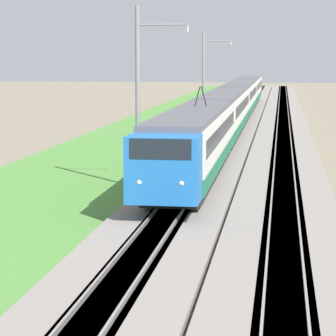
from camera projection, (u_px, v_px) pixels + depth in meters
name	position (u px, v px, depth m)	size (l,w,h in m)	color
ballast_main	(213.00, 155.00, 51.35)	(240.00, 4.40, 0.30)	gray
ballast_adjacent	(284.00, 156.00, 50.71)	(240.00, 4.40, 0.30)	gray
track_main	(213.00, 155.00, 51.34)	(240.00, 1.57, 0.45)	#4C4238
track_adjacent	(284.00, 156.00, 50.71)	(240.00, 1.57, 0.45)	#4C4238
grass_verge	(112.00, 155.00, 52.29)	(240.00, 10.00, 0.12)	#4C8438
passenger_train	(233.00, 103.00, 71.92)	(87.01, 2.89, 4.87)	blue
catenary_mast_mid	(139.00, 96.00, 38.16)	(0.22, 2.56, 8.85)	slate
catenary_mast_far	(204.00, 79.00, 69.80)	(0.22, 2.56, 8.70)	slate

